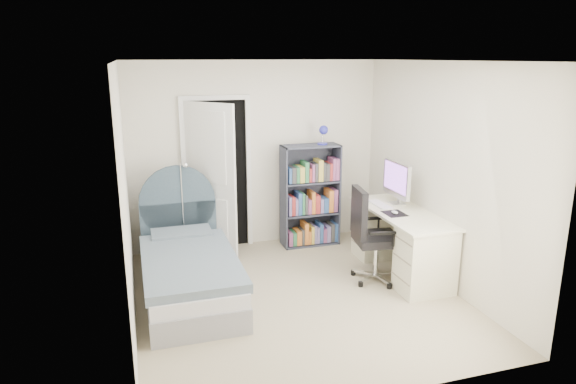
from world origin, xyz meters
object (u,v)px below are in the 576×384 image
object	(u,v)px
desk	(400,239)
office_chair	(370,231)
bed	(188,269)
bookcase	(312,199)
nightstand	(159,231)
floor_lamp	(185,223)

from	to	relation	value
desk	office_chair	distance (m)	0.51
bed	bookcase	distance (m)	2.14
nightstand	bookcase	xyz separation A→B (m)	(2.05, -0.08, 0.28)
nightstand	bookcase	world-z (taller)	bookcase
nightstand	floor_lamp	world-z (taller)	floor_lamp
floor_lamp	bookcase	size ratio (longest dim) A/B	0.79
nightstand	bookcase	distance (m)	2.07
bed	floor_lamp	size ratio (longest dim) A/B	1.57
bookcase	desk	xyz separation A→B (m)	(0.68, -1.24, -0.22)
floor_lamp	nightstand	bearing A→B (deg)	138.95
desk	bookcase	bearing A→B (deg)	118.83
nightstand	office_chair	bearing A→B (deg)	-32.08
nightstand	floor_lamp	xyz separation A→B (m)	(0.31, -0.27, 0.17)
nightstand	desk	bearing A→B (deg)	-25.77
floor_lamp	desk	world-z (taller)	floor_lamp
nightstand	office_chair	world-z (taller)	office_chair
bookcase	desk	size ratio (longest dim) A/B	1.05
bed	bookcase	size ratio (longest dim) A/B	1.23
bed	nightstand	world-z (taller)	bed
office_chair	bookcase	bearing A→B (deg)	99.35
desk	floor_lamp	bearing A→B (deg)	156.55
bed	nightstand	size ratio (longest dim) A/B	3.64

